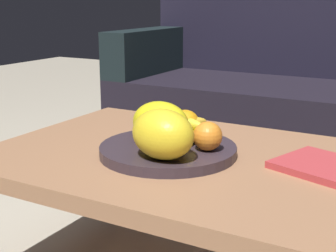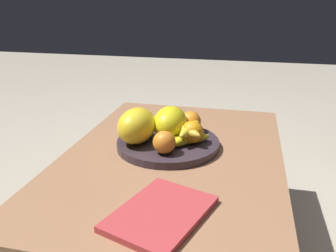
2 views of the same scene
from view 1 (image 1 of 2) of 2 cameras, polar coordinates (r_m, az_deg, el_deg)
name	(u,v)px [view 1 (image 1 of 2)]	position (r m, az deg, el deg)	size (l,w,h in m)	color
coffee_table	(192,171)	(1.24, 2.77, -5.24)	(1.02, 0.69, 0.39)	#9C6C4B
couch	(304,103)	(2.32, 15.60, 2.55)	(1.70, 0.70, 0.90)	black
fruit_bowl	(168,150)	(1.22, 0.00, -2.83)	(0.34, 0.34, 0.03)	#352A33
melon_large_front	(161,123)	(1.22, -0.88, 0.35)	(0.15, 0.11, 0.11)	yellow
melon_smaller_beside	(163,134)	(1.11, -0.60, -0.95)	(0.16, 0.12, 0.12)	yellow
orange_front	(208,136)	(1.18, 4.64, -1.18)	(0.07, 0.07, 0.07)	orange
orange_left	(185,124)	(1.28, 2.04, 0.23)	(0.07, 0.07, 0.07)	orange
orange_right	(149,121)	(1.31, -2.26, 0.55)	(0.07, 0.07, 0.07)	orange
banana_bunch	(184,128)	(1.26, 1.84, -0.23)	(0.17, 0.16, 0.06)	yellow
magazine	(334,169)	(1.17, 18.80, -4.77)	(0.25, 0.18, 0.02)	#BF3A3E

